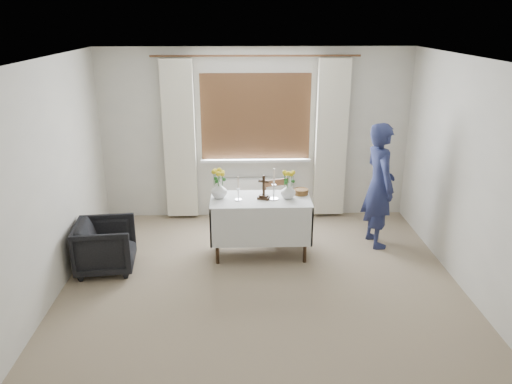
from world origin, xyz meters
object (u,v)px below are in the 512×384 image
altar_table (260,227)px  armchair (106,246)px  wooden_chair (281,211)px  wooden_cross (264,187)px  person (379,185)px  flower_vase_right (288,191)px  flower_vase_left (219,190)px

altar_table → armchair: bearing=-169.7°
wooden_chair → wooden_cross: bearing=-136.6°
armchair → wooden_cross: (1.90, 0.33, 0.61)m
wooden_cross → wooden_chair: bearing=81.5°
person → flower_vase_right: (-1.21, -0.27, 0.03)m
flower_vase_left → flower_vase_right: size_ratio=1.06×
altar_table → wooden_chair: (0.29, 0.46, 0.03)m
wooden_cross → flower_vase_right: wooden_cross is taller
wooden_chair → flower_vase_left: bearing=-171.3°
flower_vase_right → armchair: bearing=-171.2°
altar_table → flower_vase_left: (-0.51, 0.05, 0.48)m
wooden_cross → flower_vase_right: 0.31m
flower_vase_right → wooden_cross: bearing=-177.3°
person → armchair: bearing=91.5°
armchair → wooden_cross: size_ratio=2.21×
armchair → flower_vase_left: (1.35, 0.39, 0.56)m
person → flower_vase_right: 1.24m
wooden_chair → person: (1.26, -0.18, 0.41)m
wooden_chair → person: 1.34m
altar_table → flower_vase_right: size_ratio=6.45×
person → flower_vase_left: (-2.06, -0.22, 0.04)m
armchair → wooden_cross: wooden_cross is taller
flower_vase_left → person: bearing=6.2°
armchair → person: (3.42, 0.61, 0.52)m
person → flower_vase_left: 2.08m
armchair → person: bearing=-85.7°
person → flower_vase_left: size_ratio=8.05×
person → flower_vase_left: person is taller
armchair → flower_vase_left: bearing=-79.9°
person → wooden_chair: bearing=73.0°
person → altar_table: bearing=91.4°
wooden_cross → flower_vase_left: wooden_cross is taller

